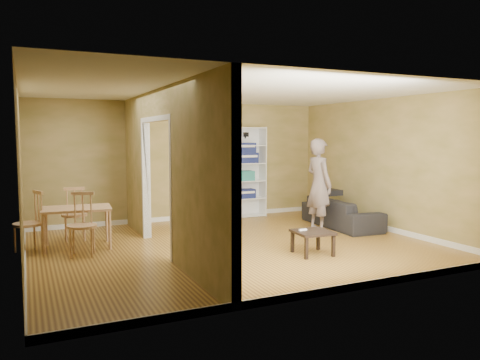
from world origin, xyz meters
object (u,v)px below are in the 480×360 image
object	(u,v)px
coffee_table	(313,234)
chair_far	(74,213)
bookshelf	(245,172)
dining_table	(77,212)
person	(319,177)
chair_near	(82,224)
sofa	(341,208)
chair_left	(28,222)

from	to	relation	value
coffee_table	chair_far	world-z (taller)	chair_far
bookshelf	coffee_table	xyz separation A→B (m)	(-0.57, -3.66, -0.72)
chair_far	coffee_table	bearing A→B (deg)	143.76
dining_table	chair_far	bearing A→B (deg)	88.40
person	coffee_table	xyz separation A→B (m)	(-1.16, -1.54, -0.75)
bookshelf	chair_near	bearing A→B (deg)	-150.21
person	bookshelf	xyz separation A→B (m)	(-0.59, 2.12, -0.03)
person	dining_table	xyz separation A→B (m)	(-4.47, 0.49, -0.46)
chair_near	coffee_table	bearing A→B (deg)	-10.34
sofa	chair_near	xyz separation A→B (m)	(-5.12, -0.23, 0.11)
dining_table	chair_far	world-z (taller)	chair_far
person	bookshelf	bearing A→B (deg)	12.20
person	bookshelf	distance (m)	2.21
chair_left	chair_near	size ratio (longest dim) A/B	1.01
chair_far	person	bearing A→B (deg)	168.53
person	coffee_table	world-z (taller)	person
coffee_table	chair_far	size ratio (longest dim) A/B	0.58
person	dining_table	distance (m)	4.53
chair_near	dining_table	bearing A→B (deg)	105.08
bookshelf	dining_table	size ratio (longest dim) A/B	1.90
sofa	dining_table	distance (m)	5.15
coffee_table	dining_table	bearing A→B (deg)	148.56
chair_far	sofa	bearing A→B (deg)	171.85
coffee_table	dining_table	xyz separation A→B (m)	(-3.32, 2.03, 0.28)
bookshelf	chair_far	xyz separation A→B (m)	(-3.86, -1.01, -0.55)
bookshelf	chair_left	bearing A→B (deg)	-159.97
chair_left	chair_far	xyz separation A→B (m)	(0.76, 0.68, -0.01)
chair_left	dining_table	bearing A→B (deg)	73.55
dining_table	chair_left	world-z (taller)	chair_left
sofa	dining_table	bearing A→B (deg)	90.40
person	chair_far	world-z (taller)	person
person	dining_table	size ratio (longest dim) A/B	1.96
bookshelf	chair_left	world-z (taller)	bookshelf
person	bookshelf	size ratio (longest dim) A/B	1.03
sofa	coffee_table	size ratio (longest dim) A/B	3.57
sofa	bookshelf	world-z (taller)	bookshelf
person	chair_left	world-z (taller)	person
sofa	person	bearing A→B (deg)	106.64
chair_near	chair_far	bearing A→B (deg)	103.38
person	chair_left	distance (m)	5.27
bookshelf	sofa	bearing A→B (deg)	-57.62
chair_left	chair_near	distance (m)	0.93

